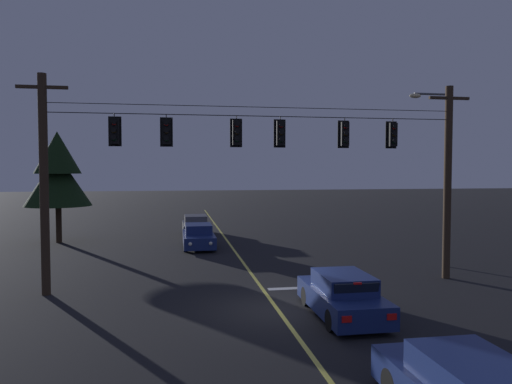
% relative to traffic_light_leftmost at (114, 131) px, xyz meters
% --- Properties ---
extents(ground_plane, '(180.00, 180.00, 0.00)m').
position_rel_traffic_light_leftmost_xyz_m(ground_plane, '(5.54, -3.23, -6.08)').
color(ground_plane, black).
extents(lane_centre_stripe, '(0.14, 60.00, 0.01)m').
position_rel_traffic_light_leftmost_xyz_m(lane_centre_stripe, '(5.54, 6.02, -6.08)').
color(lane_centre_stripe, '#D1C64C').
rests_on(lane_centre_stripe, ground).
extents(stop_bar_paint, '(3.40, 0.36, 0.01)m').
position_rel_traffic_light_leftmost_xyz_m(stop_bar_paint, '(7.44, -0.58, -6.08)').
color(stop_bar_paint, silver).
rests_on(stop_bar_paint, ground).
extents(signal_span_assembly, '(17.92, 0.32, 8.13)m').
position_rel_traffic_light_leftmost_xyz_m(signal_span_assembly, '(5.54, 0.02, -1.86)').
color(signal_span_assembly, '#38281C').
rests_on(signal_span_assembly, ground).
extents(traffic_light_leftmost, '(0.48, 0.41, 1.22)m').
position_rel_traffic_light_leftmost_xyz_m(traffic_light_leftmost, '(0.00, 0.00, 0.00)').
color(traffic_light_leftmost, black).
extents(traffic_light_left_inner, '(0.48, 0.41, 1.22)m').
position_rel_traffic_light_leftmost_xyz_m(traffic_light_left_inner, '(1.91, 0.00, 0.00)').
color(traffic_light_left_inner, black).
extents(traffic_light_centre, '(0.48, 0.41, 1.22)m').
position_rel_traffic_light_leftmost_xyz_m(traffic_light_centre, '(4.60, 0.00, 0.00)').
color(traffic_light_centre, black).
extents(traffic_light_right_inner, '(0.48, 0.41, 1.22)m').
position_rel_traffic_light_leftmost_xyz_m(traffic_light_right_inner, '(6.35, 0.00, 0.00)').
color(traffic_light_right_inner, black).
extents(traffic_light_rightmost, '(0.48, 0.41, 1.22)m').
position_rel_traffic_light_leftmost_xyz_m(traffic_light_rightmost, '(9.01, 0.00, 0.00)').
color(traffic_light_rightmost, black).
extents(traffic_light_far_right, '(0.48, 0.41, 1.22)m').
position_rel_traffic_light_leftmost_xyz_m(traffic_light_far_right, '(11.08, 0.00, 0.00)').
color(traffic_light_far_right, black).
extents(car_waiting_near_lane, '(1.80, 4.33, 1.39)m').
position_rel_traffic_light_leftmost_xyz_m(car_waiting_near_lane, '(7.40, -4.31, -5.43)').
color(car_waiting_near_lane, navy).
rests_on(car_waiting_near_lane, ground).
extents(car_oncoming_lead, '(1.80, 4.42, 1.39)m').
position_rel_traffic_light_leftmost_xyz_m(car_oncoming_lead, '(3.57, 9.82, -5.43)').
color(car_oncoming_lead, navy).
rests_on(car_oncoming_lead, ground).
extents(car_oncoming_trailing, '(1.80, 4.42, 1.39)m').
position_rel_traffic_light_leftmost_xyz_m(car_oncoming_trailing, '(3.64, 15.33, -5.43)').
color(car_oncoming_trailing, '#4C4C51').
rests_on(car_oncoming_trailing, ground).
extents(street_lamp_corner, '(2.11, 0.30, 8.28)m').
position_rel_traffic_light_leftmost_xyz_m(street_lamp_corner, '(14.69, 2.24, -1.13)').
color(street_lamp_corner, '#4C4F54').
rests_on(street_lamp_corner, ground).
extents(tree_verge_near, '(4.09, 4.09, 7.04)m').
position_rel_traffic_light_leftmost_xyz_m(tree_verge_near, '(-5.07, 13.26, -1.63)').
color(tree_verge_near, '#332316').
rests_on(tree_verge_near, ground).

